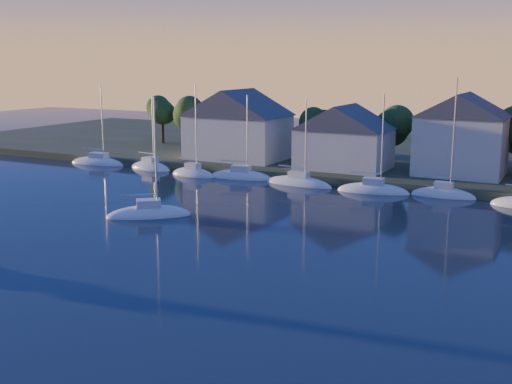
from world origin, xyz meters
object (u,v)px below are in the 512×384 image
Objects in this scene: drifting_sailboat_left at (149,215)px; clubhouse_west at (238,123)px; clubhouse_centre at (344,136)px; clubhouse_east at (462,133)px.

clubhouse_west is at bearing 64.27° from drifting_sailboat_left.
clubhouse_west reaches higher than clubhouse_centre.
clubhouse_centre is (16.00, -1.00, -0.80)m from clubhouse_west.
drifting_sailboat_left is at bearing -76.72° from clubhouse_west.
clubhouse_west is 1.18× the size of clubhouse_centre.
clubhouse_centre is 1.10× the size of clubhouse_east.
clubhouse_east reaches higher than clubhouse_centre.
clubhouse_east is at bearing 1.91° from clubhouse_west.
clubhouse_west is 1.10× the size of drifting_sailboat_left.
clubhouse_east is at bearing 8.13° from clubhouse_centre.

